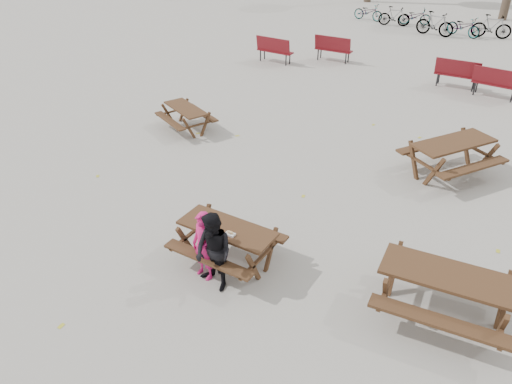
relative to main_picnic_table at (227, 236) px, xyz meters
The scene contains 13 objects.
ground 0.59m from the main_picnic_table, ahead, with size 80.00×80.00×0.00m, color gray.
main_picnic_table is the anchor object (origin of this frame).
food_tray 0.32m from the main_picnic_table, 42.30° to the right, with size 0.18×0.11×0.04m, color white.
bread_roll 0.35m from the main_picnic_table, 42.30° to the right, with size 0.14×0.06×0.05m, color tan.
soda_bottle 0.45m from the main_picnic_table, 149.76° to the right, with size 0.07×0.07×0.17m.
child 0.58m from the main_picnic_table, 101.10° to the right, with size 0.49×0.32×1.34m, color #C81963.
adult 0.73m from the main_picnic_table, 73.81° to the right, with size 0.72×0.56×1.48m, color black.
picnic_table_east 3.81m from the main_picnic_table, ahead, with size 2.06×1.66×0.89m, color #372414, non-canonical shape.
picnic_table_north 6.21m from the main_picnic_table, 135.60° to the left, with size 1.56×1.25×0.67m, color #372414, non-canonical shape.
picnic_table_far 6.21m from the main_picnic_table, 64.39° to the left, with size 2.04×1.64×0.88m, color #372414, non-canonical shape.
park_bench_row 12.12m from the main_picnic_table, 96.07° to the left, with size 9.79×1.93×1.03m.
bicycle_row 20.08m from the main_picnic_table, 94.78° to the left, with size 7.98×2.65×1.09m.
fallen_leaves 2.62m from the main_picnic_table, 78.69° to the left, with size 11.00×11.00×0.01m, color gold, non-canonical shape.
Camera 1 is at (4.32, -5.98, 5.99)m, focal length 35.00 mm.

